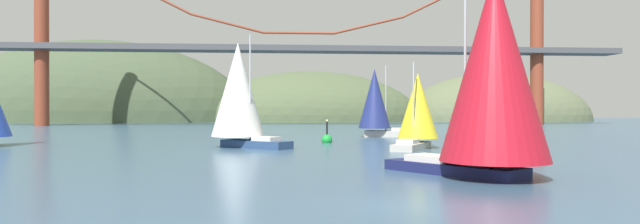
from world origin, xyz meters
name	(u,v)px	position (x,y,z in m)	size (l,w,h in m)	color
ground_plane	(411,206)	(0.00, 0.00, 0.00)	(360.00, 360.00, 0.00)	#385670
headland_left	(97,121)	(-55.00, 135.00, 0.00)	(86.41, 44.00, 45.65)	#425138
headland_right	(494,121)	(60.00, 135.00, 0.00)	(56.38, 44.00, 28.23)	#5B6647
headland_center	(310,121)	(5.00, 135.00, 0.00)	(64.74, 44.00, 28.72)	#4C5B3D
suspension_bridge	(299,40)	(0.00, 95.00, 18.32)	(141.87, 6.00, 42.28)	brown
sailboat_pink_spinnaker	(488,100)	(21.39, 45.23, 4.62)	(9.03, 8.39, 9.85)	#191E4C
sailboat_yellow_sail	(417,109)	(7.64, 27.52, 3.44)	(5.86, 7.41, 7.55)	#B7B2A8
sailboat_crimson_sail	(492,69)	(5.95, 7.12, 5.43)	(8.34, 9.64, 11.34)	#191E4C
sailboat_navy_sail	(376,101)	(7.61, 46.83, 4.41)	(7.82, 5.03, 8.89)	#B7B2A8
sailboat_white_mainsail	(239,92)	(-8.18, 30.33, 5.00)	(8.39, 7.85, 10.18)	navy
channel_buoy	(327,139)	(0.43, 35.95, 0.37)	(1.10, 1.10, 2.64)	green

